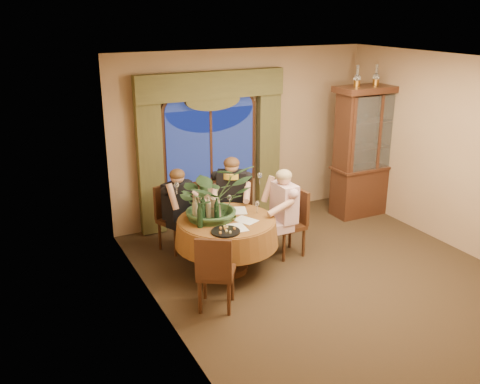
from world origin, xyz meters
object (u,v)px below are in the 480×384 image
oil_lamp_left (357,76)px  person_scarf (232,201)px  chair_front_left (216,271)px  wine_bottle_4 (195,209)px  wine_bottle_3 (217,210)px  dining_table (227,245)px  china_cabinet (370,151)px  wine_bottle_1 (203,207)px  person_back (178,211)px  olive_bowl (231,218)px  oil_lamp_right (395,73)px  wine_bottle_0 (208,209)px  chair_right (288,224)px  wine_bottle_5 (200,215)px  centerpiece_plant (213,171)px  chair_back (176,219)px  stoneware_vase (215,208)px  wine_bottle_2 (202,212)px  person_pink (284,214)px  oil_lamp_center (376,75)px

oil_lamp_left → person_scarf: oil_lamp_left is taller
chair_front_left → wine_bottle_4: (0.12, 0.94, 0.44)m
oil_lamp_left → wine_bottle_3: oil_lamp_left is taller
dining_table → china_cabinet: (3.11, 0.91, 0.73)m
wine_bottle_1 → person_back: bearing=100.4°
dining_table → person_back: 0.95m
oil_lamp_left → olive_bowl: bearing=-160.3°
oil_lamp_right → olive_bowl: oil_lamp_right is taller
chair_front_left → wine_bottle_1: 1.08m
person_back → wine_bottle_0: 0.82m
china_cabinet → chair_right: size_ratio=2.30×
dining_table → chair_front_left: (-0.51, -0.81, 0.10)m
oil_lamp_left → chair_front_left: (-3.24, -1.71, -1.90)m
person_scarf → wine_bottle_5: size_ratio=4.15×
wine_bottle_1 → centerpiece_plant: bearing=-1.4°
chair_back → stoneware_vase: bearing=85.3°
dining_table → wine_bottle_2: (-0.35, -0.02, 0.54)m
dining_table → wine_bottle_3: (-0.15, -0.03, 0.54)m
centerpiece_plant → wine_bottle_4: centerpiece_plant is taller
chair_front_left → wine_bottle_0: bearing=104.4°
person_pink → oil_lamp_center: bearing=-69.0°
centerpiece_plant → china_cabinet: bearing=13.2°
person_back → olive_bowl: (0.43, -0.88, 0.13)m
person_pink → dining_table: bearing=90.0°
person_scarf → wine_bottle_0: size_ratio=4.15×
chair_back → wine_bottle_1: size_ratio=2.91×
olive_bowl → wine_bottle_1: (-0.31, 0.20, 0.14)m
chair_back → wine_bottle_5: size_ratio=2.91×
wine_bottle_0 → wine_bottle_4: size_ratio=1.00×
wine_bottle_1 → wine_bottle_4: 0.12m
oil_lamp_right → olive_bowl: (-3.45, -0.96, -1.60)m
wine_bottle_5 → wine_bottle_1: bearing=59.1°
chair_back → chair_front_left: same height
person_pink → wine_bottle_2: 1.28m
oil_lamp_right → wine_bottle_2: size_ratio=1.03×
person_back → wine_bottle_1: person_back is taller
wine_bottle_1 → person_scarf: bearing=40.6°
centerpiece_plant → wine_bottle_0: centerpiece_plant is taller
dining_table → chair_back: chair_back is taller
oil_lamp_right → wine_bottle_0: size_ratio=1.03×
olive_bowl → wine_bottle_4: wine_bottle_4 is taller
centerpiece_plant → person_pink: bearing=-7.4°
stoneware_vase → centerpiece_plant: size_ratio=0.25×
chair_front_left → olive_bowl: bearing=86.0°
dining_table → wine_bottle_1: (-0.27, 0.15, 0.54)m
oil_lamp_center → wine_bottle_0: bearing=-165.9°
person_scarf → wine_bottle_0: 0.99m
person_back → wine_bottle_5: size_ratio=3.88×
person_pink → olive_bowl: (-0.86, -0.07, 0.11)m
chair_right → centerpiece_plant: 1.44m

